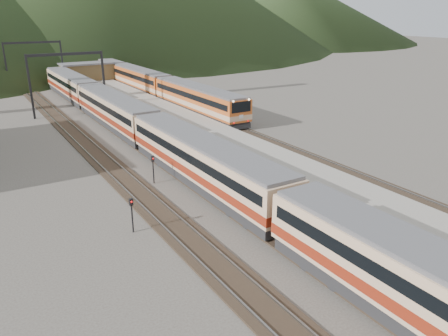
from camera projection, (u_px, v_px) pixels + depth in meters
track_main at (132, 137)px, 47.28m from camera, size 2.60×200.00×0.23m
track_far at (86, 144)px, 44.83m from camera, size 2.60×200.00×0.23m
track_second at (223, 124)px, 52.92m from camera, size 2.60×200.00×0.23m
platform at (187, 130)px, 48.27m from camera, size 8.00×100.00×1.00m
gantry_near at (67, 72)px, 56.05m from camera, size 9.55×0.25×8.00m
gantry_far at (34, 56)px, 76.11m from camera, size 9.55×0.25×8.00m
station_shed at (87, 71)px, 79.67m from camera, size 9.40×4.40×3.10m
main_train at (150, 129)px, 42.43m from camera, size 3.10×84.83×3.78m
second_train at (140, 79)px, 74.12m from camera, size 3.05×62.43×3.72m
short_signal_b at (153, 166)px, 34.38m from camera, size 0.24×0.20×2.27m
short_signal_c at (132, 211)px, 26.69m from camera, size 0.24×0.18×2.27m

